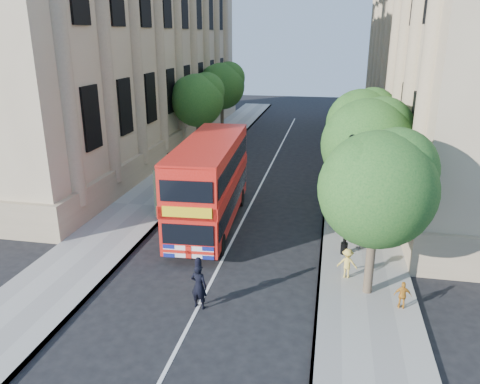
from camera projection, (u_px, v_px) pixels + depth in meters
The scene contains 17 objects.
ground at pixel (190, 324), 15.32m from camera, with size 120.00×120.00×0.00m, color black.
pavement_right at pixel (358, 221), 23.53m from camera, with size 3.50×80.00×0.12m, color gray.
pavement_left at pixel (143, 206), 25.65m from camera, with size 3.50×80.00×0.12m, color gray.
building_right at pixel (480, 34), 32.18m from camera, with size 12.00×38.00×18.00m, color tan.
building_left at pixel (109, 34), 37.28m from camera, with size 12.00×38.00×18.00m, color tan.
tree_right_near at pixel (379, 183), 15.69m from camera, with size 4.00×4.00×6.08m.
tree_right_mid at pixel (369, 140), 21.21m from camera, with size 4.20×4.20×6.37m.
tree_right_far at pixel (362, 120), 26.82m from camera, with size 4.00×4.00×6.15m.
tree_left_far at pixel (198, 97), 35.47m from camera, with size 4.00×4.00×6.30m.
tree_left_back at pixel (222, 84), 42.81m from camera, with size 4.20×4.20×6.65m.
lamp_post at pixel (348, 201), 19.16m from camera, with size 0.32×0.32×5.16m.
double_decker_bus at pixel (210, 181), 22.46m from camera, with size 2.92×9.17×4.18m.
box_van at pixel (195, 179), 25.26m from camera, with size 2.73×5.72×3.17m.
police_constable at pixel (199, 286), 15.97m from camera, with size 0.60×0.40×1.65m, color black.
woman_pedestrian at pixel (362, 232), 20.27m from camera, with size 0.72×0.56×1.49m, color beige.
child_a at pixel (403, 295), 15.82m from camera, with size 0.58×0.24×0.99m, color orange.
child_b at pixel (347, 263), 17.83m from camera, with size 0.76×0.44×1.18m, color #E6C24E.
Camera 1 is at (4.18, -12.55, 9.00)m, focal length 35.00 mm.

